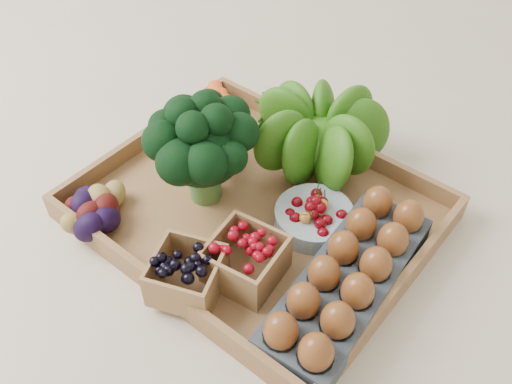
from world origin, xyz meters
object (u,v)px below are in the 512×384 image
Objects in this scene: tray at (256,214)px; cherry_bowl at (314,218)px; broccoli at (203,165)px; egg_carton at (347,283)px.

cherry_bowl reaches higher than tray.
cherry_bowl is at bearing 18.21° from broccoli.
egg_carton reaches higher than cherry_bowl.
broccoli is at bearing -161.79° from cherry_bowl.
egg_carton is at bearing -11.17° from tray.
tray is at bearing 16.23° from broccoli.
egg_carton is at bearing -33.56° from cherry_bowl.
tray is 4.25× the size of cherry_bowl.
tray is at bearing -159.92° from cherry_bowl.
broccoli is 0.54× the size of egg_carton.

